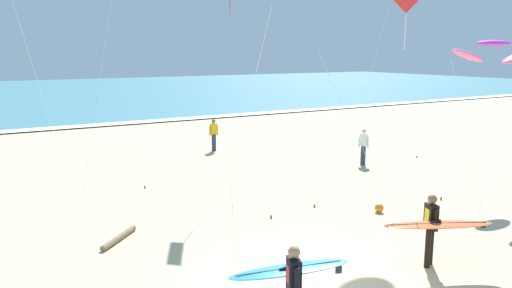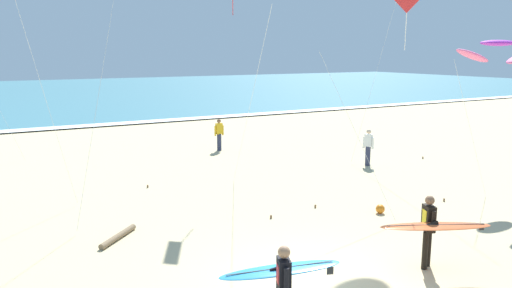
{
  "view_description": "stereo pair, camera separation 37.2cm",
  "coord_description": "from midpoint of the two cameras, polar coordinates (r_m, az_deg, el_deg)",
  "views": [
    {
      "loc": [
        -6.42,
        -7.93,
        4.87
      ],
      "look_at": [
        0.95,
        4.45,
        2.22
      ],
      "focal_mm": 35.18,
      "sensor_mm": 36.0,
      "label": 1
    },
    {
      "loc": [
        -6.09,
        -8.11,
        4.87
      ],
      "look_at": [
        0.95,
        4.45,
        2.22
      ],
      "focal_mm": 35.18,
      "sensor_mm": 36.0,
      "label": 2
    }
  ],
  "objects": [
    {
      "name": "bystander_white_top",
      "position": [
        22.25,
        11.65,
        -0.29
      ],
      "size": [
        0.29,
        0.47,
        1.59
      ],
      "color": "#2D334C",
      "rests_on": "ground"
    },
    {
      "name": "shoreline_foam",
      "position": [
        34.74,
        -20.11,
        1.88
      ],
      "size": [
        160.0,
        1.43,
        0.01
      ],
      "primitive_type": "cube",
      "color": "white",
      "rests_on": "ocean_water"
    },
    {
      "name": "surfer_lead",
      "position": [
        12.0,
        18.83,
        -8.71
      ],
      "size": [
        2.56,
        1.46,
        1.71
      ],
      "color": "black",
      "rests_on": "ground"
    },
    {
      "name": "beach_ball",
      "position": [
        15.95,
        13.18,
        -7.1
      ],
      "size": [
        0.28,
        0.28,
        0.28
      ],
      "primitive_type": "sphere",
      "color": "orange",
      "rests_on": "ground"
    },
    {
      "name": "driftwood_log",
      "position": [
        13.87,
        -16.07,
        -10.2
      ],
      "size": [
        1.24,
        1.21,
        0.16
      ],
      "primitive_type": "cylinder",
      "rotation": [
        0.0,
        1.57,
        3.92
      ],
      "color": "#846B4C",
      "rests_on": "ground"
    },
    {
      "name": "ocean_water",
      "position": [
        64.02,
        -25.18,
        5.13
      ],
      "size": [
        160.0,
        60.0,
        0.08
      ],
      "primitive_type": "cube",
      "color": "teal",
      "rests_on": "ground"
    },
    {
      "name": "kite_arc_violet_distant",
      "position": [
        18.37,
        24.79,
        9.51
      ],
      "size": [
        2.63,
        3.02,
        5.25
      ],
      "color": "pink",
      "rests_on": "ground"
    },
    {
      "name": "bystander_yellow_top",
      "position": [
        25.03,
        -5.25,
        1.07
      ],
      "size": [
        0.5,
        0.22,
        1.59
      ],
      "color": "#2D334C",
      "rests_on": "ground"
    },
    {
      "name": "ground_plane",
      "position": [
        11.28,
        6.71,
        -15.23
      ],
      "size": [
        160.0,
        160.0,
        0.0
      ],
      "primitive_type": "plane",
      "color": "#CCB789"
    },
    {
      "name": "surfer_trailing",
      "position": [
        8.91,
        2.82,
        -15.05
      ],
      "size": [
        2.19,
        1.27,
        1.71
      ],
      "color": "black",
      "rests_on": "ground"
    },
    {
      "name": "kite_diamond_scarlet_mid",
      "position": [
        14.43,
        15.68,
        15.2
      ],
      "size": [
        1.36,
        2.92,
        6.97
      ],
      "color": "red",
      "rests_on": "ground"
    }
  ]
}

